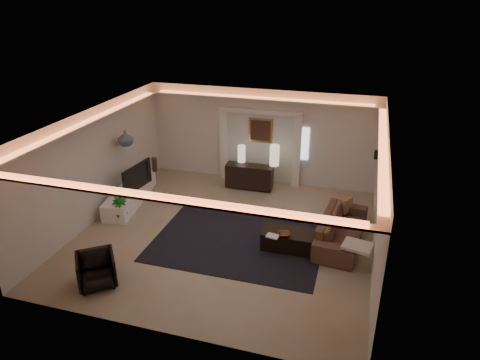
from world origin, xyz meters
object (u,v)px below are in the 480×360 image
(console, at_px, (249,176))
(coffee_table, at_px, (289,240))
(armchair, at_px, (96,270))
(sofa, at_px, (342,229))

(console, height_order, coffee_table, console)
(console, distance_m, armchair, 5.69)
(armchair, bearing_deg, sofa, -3.36)
(armchair, bearing_deg, console, 35.15)
(sofa, bearing_deg, armchair, 129.27)
(coffee_table, distance_m, armchair, 4.30)
(coffee_table, bearing_deg, armchair, -144.81)
(console, xyz_separation_m, armchair, (-1.74, -5.42, -0.05))
(coffee_table, bearing_deg, console, 121.14)
(console, bearing_deg, coffee_table, -59.88)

